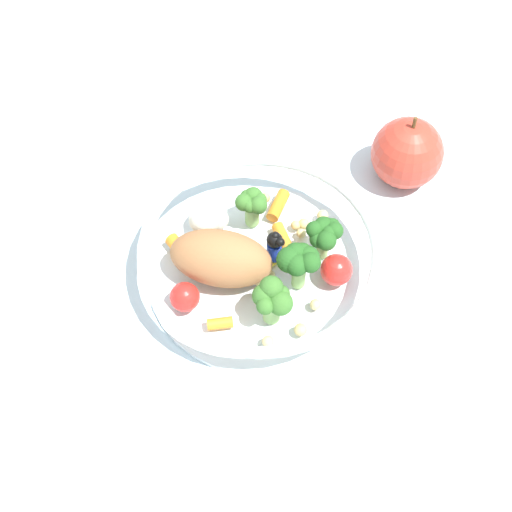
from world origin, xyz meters
The scene contains 4 objects.
ground_plane centered at (0.00, 0.00, 0.00)m, with size 2.40×2.40×0.00m, color silver.
food_container centered at (-0.01, -0.01, 0.03)m, with size 0.21×0.21×0.06m.
loose_apple centered at (0.02, 0.18, 0.04)m, with size 0.07×0.07×0.08m.
folded_napkin centered at (-0.07, -0.20, 0.00)m, with size 0.12×0.13×0.01m, color white.
Camera 1 is at (0.27, -0.27, 0.57)m, focal length 52.47 mm.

